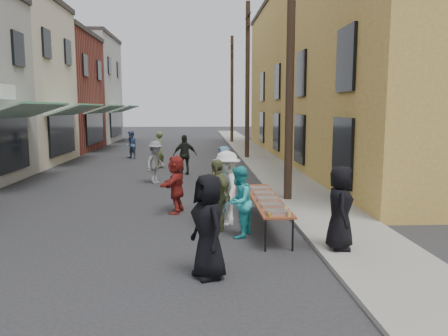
{
  "coord_description": "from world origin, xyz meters",
  "views": [
    {
      "loc": [
        1.47,
        -10.64,
        3.0
      ],
      "look_at": [
        2.17,
        1.65,
        1.3
      ],
      "focal_mm": 35.0,
      "sensor_mm": 36.0,
      "label": 1
    }
  ],
  "objects": [
    {
      "name": "guest_front_e",
      "position": [
        1.9,
        -0.16,
        0.88
      ],
      "size": [
        0.89,
        1.11,
        1.77
      ],
      "primitive_type": "imported",
      "rotation": [
        0.0,
        0.0,
        -1.05
      ],
      "color": "#62673B",
      "rests_on": "ground"
    },
    {
      "name": "serving_table",
      "position": [
        3.13,
        0.03,
        0.71
      ],
      "size": [
        0.7,
        4.0,
        0.75
      ],
      "color": "brown",
      "rests_on": "ground"
    },
    {
      "name": "ground",
      "position": [
        0.0,
        0.0,
        0.0
      ],
      "size": [
        120.0,
        120.0,
        0.0
      ],
      "primitive_type": "plane",
      "color": "#28282B",
      "rests_on": "ground"
    },
    {
      "name": "cup_stack",
      "position": [
        3.33,
        -1.87,
        0.81
      ],
      "size": [
        0.08,
        0.08,
        0.12
      ],
      "primitive_type": "cylinder",
      "color": "tan",
      "rests_on": "serving_table"
    },
    {
      "name": "passerby_mid",
      "position": [
        0.83,
        8.87,
        0.9
      ],
      "size": [
        1.12,
        0.62,
        1.81
      ],
      "primitive_type": "imported",
      "rotation": [
        0.0,
        0.0,
        3.31
      ],
      "color": "black",
      "rests_on": "ground"
    },
    {
      "name": "utility_pole_far",
      "position": [
        4.3,
        27.0,
        4.5
      ],
      "size": [
        0.26,
        0.26,
        9.0
      ],
      "primitive_type": "cylinder",
      "color": "#2D2116",
      "rests_on": "ground"
    },
    {
      "name": "guest_queue_back",
      "position": [
        0.8,
        1.73,
        0.83
      ],
      "size": [
        0.86,
        1.61,
        1.66
      ],
      "primitive_type": "imported",
      "rotation": [
        0.0,
        0.0,
        -1.82
      ],
      "color": "maroon",
      "rests_on": "ground"
    },
    {
      "name": "guest_front_c",
      "position": [
        2.38,
        -0.75,
        0.83
      ],
      "size": [
        0.91,
        1.0,
        1.67
      ],
      "primitive_type": "imported",
      "rotation": [
        0.0,
        0.0,
        -2.0
      ],
      "color": "#2BB3B5",
      "rests_on": "ground"
    },
    {
      "name": "catering_tray_foil_d",
      "position": [
        3.13,
        0.43,
        0.79
      ],
      "size": [
        0.5,
        0.33,
        0.08
      ],
      "primitive_type": "cube",
      "color": "#B2B2B7",
      "rests_on": "serving_table"
    },
    {
      "name": "utility_pole_mid",
      "position": [
        4.3,
        15.0,
        4.5
      ],
      "size": [
        0.26,
        0.26,
        9.0
      ],
      "primitive_type": "cylinder",
      "color": "#2D2116",
      "rests_on": "ground"
    },
    {
      "name": "building_ochre",
      "position": [
        11.1,
        14.0,
        5.0
      ],
      "size": [
        10.0,
        28.0,
        10.0
      ],
      "primitive_type": "cube",
      "color": "#BD8743",
      "rests_on": "ground"
    },
    {
      "name": "condiment_jar_b",
      "position": [
        2.91,
        -1.82,
        0.79
      ],
      "size": [
        0.07,
        0.07,
        0.08
      ],
      "primitive_type": "cylinder",
      "color": "#A57F26",
      "rests_on": "serving_table"
    },
    {
      "name": "passerby_right",
      "position": [
        -0.54,
        11.07,
        0.93
      ],
      "size": [
        0.68,
        0.8,
        1.85
      ],
      "primitive_type": "imported",
      "rotation": [
        0.0,
        0.0,
        4.3
      ],
      "color": "#5B663B",
      "rests_on": "ground"
    },
    {
      "name": "catering_tray_foil_b",
      "position": [
        3.13,
        -0.97,
        0.79
      ],
      "size": [
        0.5,
        0.33,
        0.08
      ],
      "primitive_type": "cube",
      "color": "#B2B2B7",
      "rests_on": "serving_table"
    },
    {
      "name": "sidewalk",
      "position": [
        5.0,
        15.0,
        0.05
      ],
      "size": [
        2.2,
        60.0,
        0.1
      ],
      "primitive_type": "cube",
      "color": "gray",
      "rests_on": "ground"
    },
    {
      "name": "guest_front_b",
      "position": [
        2.11,
        1.62,
        0.96
      ],
      "size": [
        0.53,
        0.74,
        1.93
      ],
      "primitive_type": "imported",
      "rotation": [
        0.0,
        0.0,
        -1.67
      ],
      "color": "#436D83",
      "rests_on": "ground"
    },
    {
      "name": "catering_tray_sausage",
      "position": [
        3.13,
        -1.62,
        0.79
      ],
      "size": [
        0.5,
        0.33,
        0.08
      ],
      "primitive_type": "cube",
      "color": "maroon",
      "rests_on": "serving_table"
    },
    {
      "name": "passerby_far",
      "position": [
        -2.53,
        15.42,
        0.83
      ],
      "size": [
        1.02,
        0.98,
        1.65
      ],
      "primitive_type": "imported",
      "rotation": [
        0.0,
        0.0,
        5.64
      ],
      "color": "#41557E",
      "rests_on": "ground"
    },
    {
      "name": "server",
      "position": [
        4.35,
        -2.04,
        0.97
      ],
      "size": [
        0.73,
        0.95,
        1.73
      ],
      "primitive_type": "imported",
      "rotation": [
        0.0,
        0.0,
        1.34
      ],
      "color": "black",
      "rests_on": "sidewalk"
    },
    {
      "name": "guest_front_d",
      "position": [
        2.16,
        0.36,
        0.96
      ],
      "size": [
        0.83,
        1.3,
        1.92
      ],
      "primitive_type": "imported",
      "rotation": [
        0.0,
        0.0,
        -1.48
      ],
      "color": "white",
      "rests_on": "ground"
    },
    {
      "name": "guest_front_a",
      "position": [
        1.62,
        -3.17,
        0.93
      ],
      "size": [
        0.92,
        1.08,
        1.87
      ],
      "primitive_type": "imported",
      "rotation": [
        0.0,
        0.0,
        -1.14
      ],
      "color": "black",
      "rests_on": "ground"
    },
    {
      "name": "utility_pole_near",
      "position": [
        4.3,
        3.0,
        4.5
      ],
      "size": [
        0.26,
        0.26,
        9.0
      ],
      "primitive_type": "cylinder",
      "color": "#2D2116",
      "rests_on": "ground"
    },
    {
      "name": "passerby_left",
      "position": [
        -0.27,
        6.74,
        0.85
      ],
      "size": [
        1.09,
        1.27,
        1.7
      ],
      "primitive_type": "imported",
      "rotation": [
        0.0,
        0.0,
        1.06
      ],
      "color": "slate",
      "rests_on": "ground"
    },
    {
      "name": "catering_tray_buns",
      "position": [
        3.13,
        -0.27,
        0.79
      ],
      "size": [
        0.5,
        0.33,
        0.08
      ],
      "primitive_type": "cube",
      "color": "tan",
      "rests_on": "serving_table"
    },
    {
      "name": "catering_tray_buns_end",
      "position": [
        3.13,
        1.13,
        0.79
      ],
      "size": [
        0.5,
        0.33,
        0.08
      ],
      "primitive_type": "cube",
      "color": "tan",
      "rests_on": "serving_table"
    },
    {
      "name": "condiment_jar_c",
      "position": [
        2.91,
        -1.72,
        0.79
      ],
      "size": [
        0.07,
        0.07,
        0.08
      ],
      "primitive_type": "cylinder",
      "color": "#A57F26",
      "rests_on": "serving_table"
    },
    {
      "name": "condiment_jar_a",
      "position": [
        2.91,
        -1.92,
        0.79
      ],
      "size": [
        0.07,
        0.07,
        0.08
      ],
      "primitive_type": "cylinder",
      "color": "#A57F26",
      "rests_on": "serving_table"
    }
  ]
}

